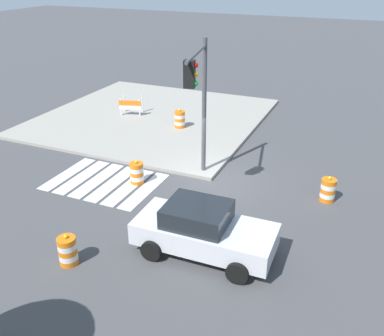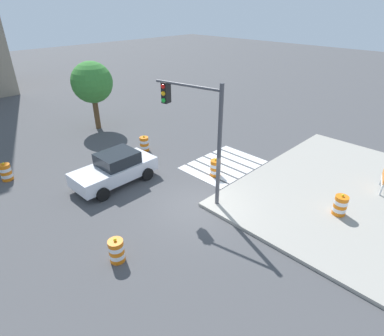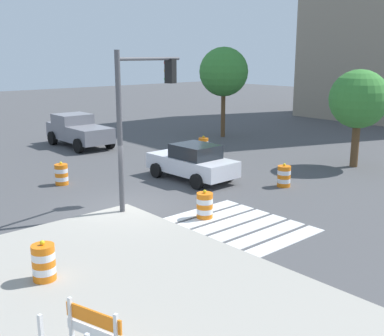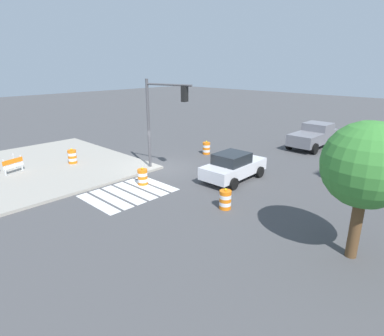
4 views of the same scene
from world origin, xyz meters
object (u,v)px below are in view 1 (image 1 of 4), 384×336
sports_car (203,230)px  traffic_barrel_median_far (328,190)px  traffic_barrel_crosswalk_end (68,251)px  traffic_light_pole (199,91)px  traffic_barrel_median_near (137,173)px  traffic_barrel_on_sidewalk (180,119)px  construction_barricade (131,105)px

sports_car → traffic_barrel_median_far: 5.74m
sports_car → traffic_barrel_crosswalk_end: (3.47, 2.13, -0.36)m
traffic_barrel_median_far → traffic_light_pole: 6.08m
traffic_barrel_median_near → traffic_barrel_on_sidewalk: size_ratio=1.00×
sports_car → traffic_barrel_median_far: bearing=-123.0°
traffic_barrel_crosswalk_end → traffic_barrel_median_near: (0.72, -5.30, 0.00)m
traffic_barrel_median_near → traffic_barrel_median_far: 7.49m
traffic_barrel_crosswalk_end → traffic_barrel_median_far: bearing=-133.5°
traffic_barrel_on_sidewalk → construction_barricade: (3.49, -0.78, 0.12)m
traffic_barrel_on_sidewalk → traffic_barrel_median_near: bearing=99.0°
traffic_barrel_crosswalk_end → traffic_barrel_median_far: size_ratio=1.00×
construction_barricade → traffic_light_pole: (-6.85, 6.22, 3.19)m
traffic_barrel_median_near → construction_barricade: bearing=-57.6°
traffic_barrel_crosswalk_end → traffic_barrel_median_near: bearing=-82.2°
traffic_barrel_median_near → traffic_light_pole: 4.27m
traffic_barrel_on_sidewalk → traffic_light_pole: 7.19m
sports_car → traffic_barrel_median_near: size_ratio=4.25×
sports_car → construction_barricade: (8.67, -10.22, -0.09)m
traffic_light_pole → traffic_barrel_on_sidewalk: bearing=-58.3°
sports_car → traffic_barrel_median_near: bearing=-37.1°
traffic_barrel_crosswalk_end → traffic_barrel_median_near: 5.35m
traffic_barrel_crosswalk_end → traffic_barrel_median_far: same height
traffic_barrel_median_far → construction_barricade: size_ratio=0.73×
traffic_barrel_median_near → traffic_barrel_median_far: bearing=-167.4°
traffic_barrel_median_far → traffic_barrel_median_near: bearing=12.6°
traffic_barrel_crosswalk_end → traffic_light_pole: size_ratio=0.19×
traffic_light_pole → construction_barricade: bearing=-42.2°
traffic_barrel_median_far → traffic_barrel_crosswalk_end: bearing=46.5°
sports_car → traffic_barrel_on_sidewalk: sports_car is taller
traffic_barrel_crosswalk_end → traffic_barrel_on_sidewalk: 11.69m
traffic_barrel_median_near → traffic_barrel_on_sidewalk: (0.99, -6.27, 0.15)m
traffic_barrel_on_sidewalk → construction_barricade: size_ratio=0.73×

